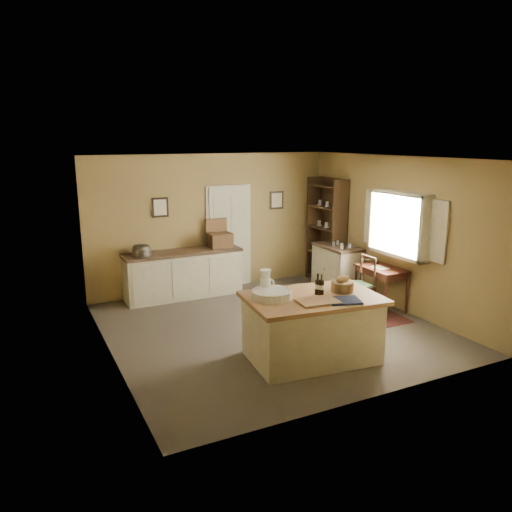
{
  "coord_description": "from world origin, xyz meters",
  "views": [
    {
      "loc": [
        -3.58,
        -6.69,
        3.0
      ],
      "look_at": [
        -0.13,
        0.27,
        1.15
      ],
      "focal_mm": 35.0,
      "sensor_mm": 36.0,
      "label": 1
    }
  ],
  "objects_px": {
    "sideboard": "(184,272)",
    "desk_chair": "(357,286)",
    "right_cabinet": "(337,267)",
    "shelving_unit": "(328,231)",
    "writing_desk": "(381,273)",
    "work_island": "(311,326)"
  },
  "relations": [
    {
      "from": "work_island",
      "to": "sideboard",
      "type": "distance_m",
      "value": 3.53
    },
    {
      "from": "writing_desk",
      "to": "shelving_unit",
      "type": "distance_m",
      "value": 1.96
    },
    {
      "from": "right_cabinet",
      "to": "shelving_unit",
      "type": "bearing_deg",
      "value": 74.59
    },
    {
      "from": "writing_desk",
      "to": "desk_chair",
      "type": "xyz_separation_m",
      "value": [
        -0.55,
        -0.03,
        -0.17
      ]
    },
    {
      "from": "shelving_unit",
      "to": "work_island",
      "type": "bearing_deg",
      "value": -127.48
    },
    {
      "from": "sideboard",
      "to": "shelving_unit",
      "type": "height_order",
      "value": "shelving_unit"
    },
    {
      "from": "shelving_unit",
      "to": "writing_desk",
      "type": "bearing_deg",
      "value": -94.71
    },
    {
      "from": "sideboard",
      "to": "writing_desk",
      "type": "relative_size",
      "value": 2.51
    },
    {
      "from": "writing_desk",
      "to": "shelving_unit",
      "type": "bearing_deg",
      "value": 85.29
    },
    {
      "from": "sideboard",
      "to": "right_cabinet",
      "type": "xyz_separation_m",
      "value": [
        2.92,
        -0.91,
        -0.02
      ]
    },
    {
      "from": "right_cabinet",
      "to": "shelving_unit",
      "type": "distance_m",
      "value": 0.87
    },
    {
      "from": "desk_chair",
      "to": "shelving_unit",
      "type": "relative_size",
      "value": 0.46
    },
    {
      "from": "sideboard",
      "to": "desk_chair",
      "type": "xyz_separation_m",
      "value": [
        2.37,
        -2.28,
        0.02
      ]
    },
    {
      "from": "sideboard",
      "to": "desk_chair",
      "type": "height_order",
      "value": "sideboard"
    },
    {
      "from": "work_island",
      "to": "sideboard",
      "type": "relative_size",
      "value": 0.85
    },
    {
      "from": "right_cabinet",
      "to": "desk_chair",
      "type": "bearing_deg",
      "value": -111.92
    },
    {
      "from": "desk_chair",
      "to": "right_cabinet",
      "type": "distance_m",
      "value": 1.48
    },
    {
      "from": "writing_desk",
      "to": "shelving_unit",
      "type": "relative_size",
      "value": 0.41
    },
    {
      "from": "work_island",
      "to": "writing_desk",
      "type": "distance_m",
      "value": 2.56
    },
    {
      "from": "desk_chair",
      "to": "right_cabinet",
      "type": "bearing_deg",
      "value": 69.17
    },
    {
      "from": "right_cabinet",
      "to": "shelving_unit",
      "type": "xyz_separation_m",
      "value": [
        0.16,
        0.57,
        0.64
      ]
    },
    {
      "from": "work_island",
      "to": "right_cabinet",
      "type": "height_order",
      "value": "work_island"
    }
  ]
}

